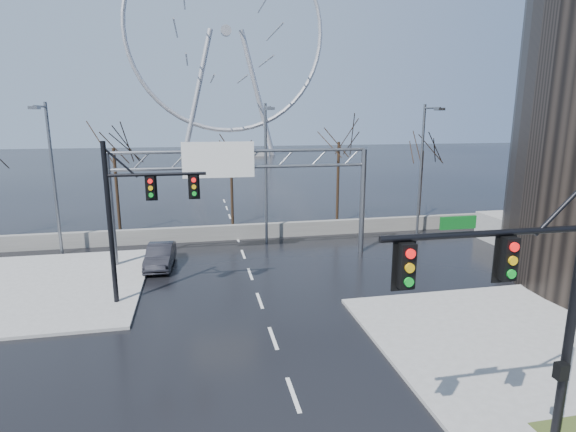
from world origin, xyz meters
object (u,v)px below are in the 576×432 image
object	(u,v)px
signal_mast_near	(531,291)
signal_mast_far	(134,208)
sign_gantry	(237,180)
ferris_wheel	(226,39)
car	(160,256)

from	to	relation	value
signal_mast_near	signal_mast_far	world-z (taller)	same
sign_gantry	signal_mast_far	bearing A→B (deg)	-132.47
ferris_wheel	signal_mast_near	bearing A→B (deg)	-89.92
sign_gantry	ferris_wheel	world-z (taller)	ferris_wheel
signal_mast_far	car	bearing A→B (deg)	83.76
signal_mast_far	car	world-z (taller)	signal_mast_far
signal_mast_near	car	bearing A→B (deg)	119.36
signal_mast_far	car	size ratio (longest dim) A/B	1.87
signal_mast_near	ferris_wheel	xyz separation A→B (m)	(-0.14, 99.04, 21.26)
sign_gantry	car	size ratio (longest dim) A/B	3.81
signal_mast_near	ferris_wheel	world-z (taller)	ferris_wheel
sign_gantry	ferris_wheel	bearing A→B (deg)	86.16
ferris_wheel	car	world-z (taller)	ferris_wheel
ferris_wheel	car	distance (m)	85.08
ferris_wheel	car	bearing A→B (deg)	-97.26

